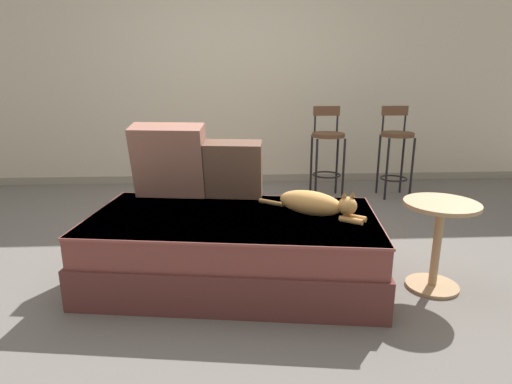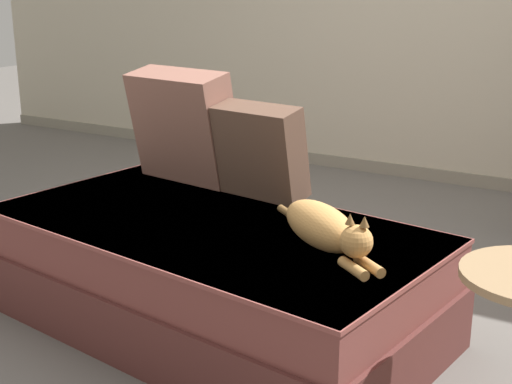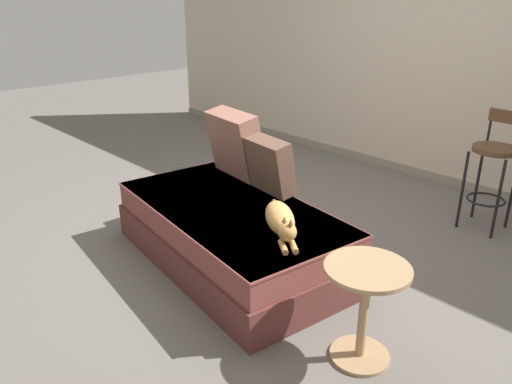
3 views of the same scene
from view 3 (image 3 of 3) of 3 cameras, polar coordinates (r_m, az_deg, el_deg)
ground_plane at (r=3.90m, az=1.67°, el=-5.90°), size 16.00×16.00×0.00m
wall_back_panel at (r=5.32m, az=19.82°, el=15.15°), size 8.00×0.10×2.60m
wall_baseboard_trim at (r=5.54m, az=17.89°, el=2.21°), size 8.00×0.02×0.09m
couch at (r=3.55m, az=-2.85°, el=-4.79°), size 1.91×1.19×0.44m
throw_pillow_corner at (r=3.95m, az=-2.35°, el=5.55°), size 0.53×0.34×0.52m
throw_pillow_middle at (r=3.62m, az=1.62°, el=3.06°), size 0.42×0.27×0.41m
cat at (r=3.08m, az=2.84°, el=-3.19°), size 0.62×0.51×0.19m
bar_stool_near_window at (r=4.38m, az=25.49°, el=3.04°), size 0.34×0.34×0.96m
side_table at (r=2.67m, az=12.32°, el=-11.96°), size 0.44×0.44×0.56m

